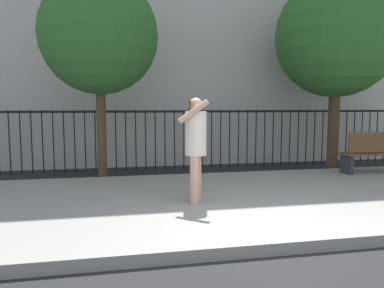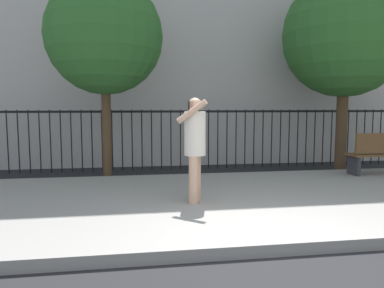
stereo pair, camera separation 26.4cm
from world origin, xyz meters
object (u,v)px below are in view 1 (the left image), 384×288
at_px(pedestrian_on_phone, 196,142).
at_px(street_tree_mid, 99,36).
at_px(street_bench, 377,152).
at_px(street_tree_near, 337,37).

distance_m(pedestrian_on_phone, street_tree_mid, 3.80).
relative_size(street_bench, street_tree_mid, 0.35).
height_order(pedestrian_on_phone, street_tree_near, street_tree_near).
bearing_deg(street_tree_mid, street_tree_near, 0.82).
bearing_deg(pedestrian_on_phone, street_bench, 19.87).
xyz_separation_m(pedestrian_on_phone, street_bench, (4.59, 1.66, -0.47)).
relative_size(pedestrian_on_phone, street_tree_near, 0.34).
bearing_deg(pedestrian_on_phone, street_tree_mid, 119.96).
height_order(street_bench, street_tree_mid, street_tree_mid).
xyz_separation_m(pedestrian_on_phone, street_tree_mid, (-1.58, 2.75, 2.10)).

